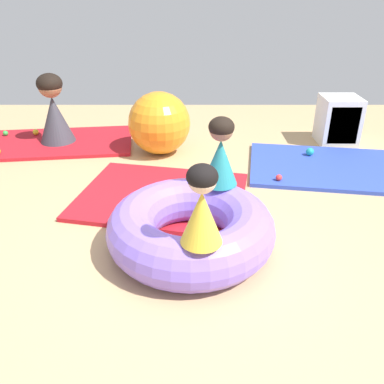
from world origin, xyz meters
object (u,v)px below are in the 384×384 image
object	(u,v)px
play_ball_blue	(148,193)
play_ball_green	(7,133)
exercise_ball_large	(161,123)
play_ball_teal	(311,152)
play_ball_yellow	(37,132)
child_in_yellow	(203,206)
child_in_teal	(222,152)
play_ball_red	(280,178)
adult_seated	(55,109)
storage_cube	(340,121)
inflatable_cushion	(192,228)

from	to	relation	value
play_ball_blue	play_ball_green	distance (m)	2.54
exercise_ball_large	play_ball_teal	bearing A→B (deg)	-6.58
play_ball_teal	exercise_ball_large	distance (m)	1.71
play_ball_yellow	child_in_yellow	bearing A→B (deg)	-54.21
child_in_teal	play_ball_red	xyz separation A→B (m)	(0.63, 0.69, -0.54)
child_in_teal	exercise_ball_large	distance (m)	1.66
play_ball_green	child_in_teal	bearing A→B (deg)	-37.92
child_in_yellow	adult_seated	xyz separation A→B (m)	(-1.68, 2.60, -0.16)
child_in_teal	adult_seated	size ratio (longest dim) A/B	0.66
play_ball_teal	play_ball_green	bearing A→B (deg)	169.79
storage_cube	play_ball_blue	bearing A→B (deg)	-145.70
play_ball_teal	play_ball_yellow	distance (m)	3.35
child_in_yellow	exercise_ball_large	distance (m)	2.38
adult_seated	play_ball_teal	distance (m)	2.99
adult_seated	storage_cube	world-z (taller)	adult_seated
inflatable_cushion	play_ball_green	world-z (taller)	inflatable_cushion
play_ball_teal	storage_cube	distance (m)	0.71
child_in_yellow	storage_cube	world-z (taller)	child_in_yellow
child_in_teal	play_ball_teal	world-z (taller)	child_in_teal
play_ball_blue	storage_cube	bearing A→B (deg)	34.30
storage_cube	play_ball_green	bearing A→B (deg)	177.84
child_in_yellow	play_ball_yellow	distance (m)	3.51
play_ball_teal	adult_seated	bearing A→B (deg)	171.01
inflatable_cushion	exercise_ball_large	xyz separation A→B (m)	(-0.36, 1.90, 0.17)
exercise_ball_large	inflatable_cushion	bearing A→B (deg)	-79.32
inflatable_cushion	play_ball_teal	size ratio (longest dim) A/B	13.78
child_in_teal	play_ball_green	world-z (taller)	child_in_teal
inflatable_cushion	child_in_yellow	xyz separation A→B (m)	(0.06, -0.43, 0.42)
play_ball_teal	play_ball_red	bearing A→B (deg)	-125.96
child_in_yellow	play_ball_blue	distance (m)	1.35
child_in_yellow	play_ball_red	bearing A→B (deg)	-160.55
play_ball_teal	play_ball_yellow	bearing A→B (deg)	168.20
inflatable_cushion	play_ball_blue	xyz separation A→B (m)	(-0.39, 0.73, -0.10)
play_ball_red	child_in_yellow	bearing A→B (deg)	-117.79
child_in_yellow	play_ball_teal	xyz separation A→B (m)	(1.25, 2.13, -0.51)
child_in_yellow	storage_cube	bearing A→B (deg)	-165.65
inflatable_cushion	play_ball_yellow	distance (m)	3.10
child_in_teal	adult_seated	world-z (taller)	child_in_teal
play_ball_teal	exercise_ball_large	xyz separation A→B (m)	(-1.67, 0.19, 0.27)
play_ball_blue	play_ball_green	xyz separation A→B (m)	(-1.94, 1.63, -0.00)
play_ball_teal	exercise_ball_large	size ratio (longest dim) A/B	0.13
inflatable_cushion	play_ball_teal	distance (m)	2.16
child_in_teal	storage_cube	xyz separation A→B (m)	(1.55, 1.84, -0.33)
adult_seated	storage_cube	size ratio (longest dim) A/B	1.44
play_ball_red	storage_cube	size ratio (longest dim) A/B	0.11
child_in_yellow	play_ball_yellow	bearing A→B (deg)	-96.98
adult_seated	exercise_ball_large	bearing A→B (deg)	-17.30
play_ball_blue	exercise_ball_large	xyz separation A→B (m)	(0.04, 1.16, 0.28)
inflatable_cushion	play_ball_green	xyz separation A→B (m)	(-2.34, 2.36, -0.10)
play_ball_green	play_ball_teal	bearing A→B (deg)	-10.21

